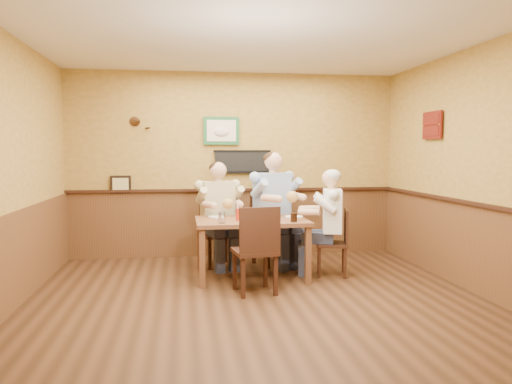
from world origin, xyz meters
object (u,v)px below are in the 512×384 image
Objects in this scene: chair_back_left at (218,233)px; chair_right_end at (332,242)px; diner_white_elder at (332,228)px; water_glass_mid at (262,216)px; diner_blue_polo at (272,214)px; dining_table at (252,226)px; chair_near_side at (255,249)px; diner_tan_shirt at (218,219)px; cola_tumbler at (294,217)px; water_glass_left at (222,218)px; salt_shaker at (244,215)px; pepper_shaker at (247,216)px; hot_sauce_bottle at (238,214)px; chair_back_right at (272,229)px.

chair_back_left is 1.06× the size of chair_right_end.
diner_white_elder reaches higher than chair_right_end.
diner_blue_polo is at bearing 72.34° from water_glass_mid.
chair_near_side is (-0.06, -0.68, -0.16)m from dining_table.
diner_tan_shirt is 1.34m from cola_tumbler.
water_glass_left is 0.88m from cola_tumbler.
salt_shaker is at bearing 145.31° from cola_tumbler.
cola_tumbler is at bearing -1.84° from water_glass_left.
dining_table is at bearing 147.61° from cola_tumbler.
dining_table is 12.93× the size of cola_tumbler.
dining_table is 0.16m from pepper_shaker.
diner_white_elder is at bearing -71.03° from diner_blue_polo.
pepper_shaker reaches higher than dining_table.
hot_sauce_bottle is at bearing -148.90° from diner_blue_polo.
chair_near_side is (-0.45, -1.38, -0.00)m from chair_back_right.
chair_near_side is 0.70× the size of diner_blue_polo.
chair_back_left reaches higher than chair_right_end.
salt_shaker is (0.10, 0.18, -0.04)m from hot_sauce_bottle.
diner_blue_polo is at bearing 51.23° from water_glass_left.
diner_tan_shirt is at bearing 0.00° from chair_back_left.
chair_back_right is 0.77× the size of diner_tan_shirt.
water_glass_mid is (-0.29, -0.91, 0.10)m from diner_blue_polo.
chair_right_end is at bearing -5.72° from salt_shaker.
hot_sauce_bottle is (-0.58, -0.80, 0.33)m from chair_back_right.
diner_blue_polo is at bearing -14.14° from diner_tan_shirt.
diner_blue_polo reaches higher than dining_table.
chair_back_right is 0.81× the size of diner_white_elder.
chair_back_left is 1.10m from water_glass_mid.
diner_tan_shirt is (-0.32, 1.40, 0.16)m from chair_near_side.
dining_table is 0.81m from diner_tan_shirt.
chair_near_side is 9.25× the size of cola_tumbler.
chair_back_left reaches higher than pepper_shaker.
diner_white_elder is 1.26m from hot_sauce_bottle.
cola_tumbler is 0.70m from hot_sauce_bottle.
water_glass_mid is (-0.95, -0.18, 0.20)m from diner_white_elder.
pepper_shaker is at bearing -75.39° from chair_right_end.
chair_back_left is at bearing -85.08° from chair_near_side.
salt_shaker is at bearing -78.17° from diner_tan_shirt.
hot_sauce_bottle reaches higher than salt_shaker.
diner_tan_shirt reaches higher than chair_back_left.
diner_tan_shirt is 9.93× the size of water_glass_left.
diner_tan_shirt is at bearing -85.08° from chair_near_side.
chair_back_left is 0.77m from salt_shaker.
water_glass_left is 0.50m from water_glass_mid.
pepper_shaker is (-0.06, -0.03, 0.14)m from dining_table.
dining_table is 10.57× the size of water_glass_left.
water_glass_mid reaches higher than salt_shaker.
chair_back_left is 0.91m from hot_sauce_bottle.
water_glass_left is at bearing -104.29° from chair_back_left.
chair_back_left is 0.81m from diner_blue_polo.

